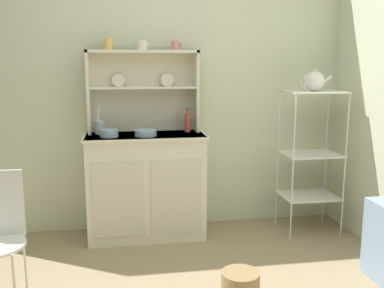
% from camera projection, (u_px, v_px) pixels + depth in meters
% --- Properties ---
extents(wall_back, '(3.84, 0.05, 2.50)m').
position_uv_depth(wall_back, '(161.00, 87.00, 3.77)').
color(wall_back, beige).
rests_on(wall_back, ground).
extents(hutch_cabinet, '(0.99, 0.45, 0.88)m').
position_uv_depth(hutch_cabinet, '(146.00, 185.00, 3.64)').
color(hutch_cabinet, silver).
rests_on(hutch_cabinet, ground).
extents(hutch_shelf_unit, '(0.92, 0.18, 0.68)m').
position_uv_depth(hutch_shelf_unit, '(143.00, 85.00, 3.65)').
color(hutch_shelf_unit, beige).
rests_on(hutch_shelf_unit, hutch_cabinet).
extents(bakers_rack, '(0.47, 0.37, 1.22)m').
position_uv_depth(bakers_rack, '(311.00, 147.00, 3.70)').
color(bakers_rack, silver).
rests_on(bakers_rack, ground).
extents(floor_basket, '(0.24, 0.24, 0.16)m').
position_uv_depth(floor_basket, '(240.00, 284.00, 2.74)').
color(floor_basket, '#93754C').
rests_on(floor_basket, ground).
extents(cup_gold_0, '(0.09, 0.08, 0.09)m').
position_uv_depth(cup_gold_0, '(108.00, 44.00, 3.50)').
color(cup_gold_0, '#DBB760').
rests_on(cup_gold_0, hutch_shelf_unit).
extents(cup_cream_1, '(0.10, 0.08, 0.08)m').
position_uv_depth(cup_cream_1, '(142.00, 45.00, 3.55)').
color(cup_cream_1, silver).
rests_on(cup_cream_1, hutch_shelf_unit).
extents(cup_rose_2, '(0.08, 0.07, 0.08)m').
position_uv_depth(cup_rose_2, '(175.00, 45.00, 3.59)').
color(cup_rose_2, '#D17A84').
rests_on(cup_rose_2, hutch_shelf_unit).
extents(bowl_mixing_large, '(0.14, 0.14, 0.06)m').
position_uv_depth(bowl_mixing_large, '(109.00, 133.00, 3.44)').
color(bowl_mixing_large, '#8EB2D1').
rests_on(bowl_mixing_large, hutch_cabinet).
extents(bowl_floral_medium, '(0.17, 0.17, 0.05)m').
position_uv_depth(bowl_floral_medium, '(146.00, 133.00, 3.49)').
color(bowl_floral_medium, '#8EB2D1').
rests_on(bowl_floral_medium, hutch_cabinet).
extents(jam_bottle, '(0.05, 0.05, 0.20)m').
position_uv_depth(jam_bottle, '(187.00, 122.00, 3.69)').
color(jam_bottle, '#B74C47').
rests_on(jam_bottle, hutch_cabinet).
extents(utensil_jar, '(0.08, 0.08, 0.25)m').
position_uv_depth(utensil_jar, '(100.00, 127.00, 3.57)').
color(utensil_jar, '#B2B7C6').
rests_on(utensil_jar, hutch_cabinet).
extents(porcelain_teapot, '(0.25, 0.16, 0.19)m').
position_uv_depth(porcelain_teapot, '(314.00, 81.00, 3.60)').
color(porcelain_teapot, white).
rests_on(porcelain_teapot, bakers_rack).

